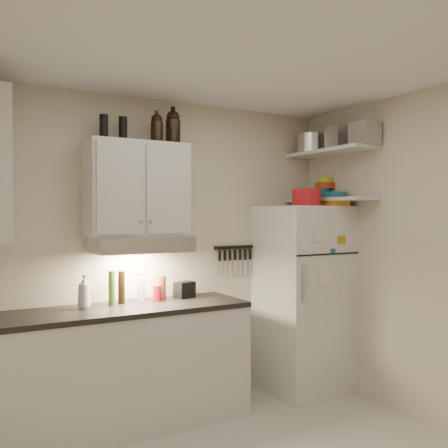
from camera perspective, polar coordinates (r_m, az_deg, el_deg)
ceiling at (r=3.14m, az=4.59°, el=19.38°), size 3.20×3.00×0.02m
back_wall at (r=4.32m, az=-6.96°, el=-3.21°), size 3.20×0.02×2.60m
right_wall at (r=4.13m, az=23.25°, el=-3.49°), size 0.02×3.00×2.60m
base_cabinet at (r=4.01m, az=-12.64°, el=-16.12°), size 2.10×0.60×0.88m
countertop at (r=3.90m, az=-12.67°, el=-9.65°), size 2.10×0.62×0.04m
upper_cabinet at (r=4.04m, az=-9.92°, el=3.93°), size 0.80×0.33×0.75m
range_hood at (r=3.98m, az=-9.57°, el=-2.29°), size 0.76×0.46×0.12m
fridge at (r=4.73m, az=9.02°, el=-8.34°), size 0.70×0.68×1.70m
shelf_hi at (r=4.73m, az=12.01°, el=8.07°), size 0.30×0.95×0.03m
shelf_lo at (r=4.69m, az=11.99°, el=2.73°), size 0.30×0.95×0.03m
knife_strip at (r=4.62m, az=1.17°, el=-2.68°), size 0.42×0.02×0.03m
dutch_oven at (r=4.46m, az=9.40°, el=3.02°), size 0.27×0.27×0.15m
book_stack at (r=4.59m, az=12.43°, el=2.50°), size 0.21×0.25×0.08m
spice_jar at (r=4.59m, az=9.98°, el=2.60°), size 0.07×0.07×0.09m
stock_pot at (r=4.90m, az=9.84°, el=9.06°), size 0.29×0.29×0.18m
tin_a at (r=4.75m, az=13.21°, el=9.53°), size 0.24×0.22×0.22m
tin_b at (r=4.48m, az=15.80°, el=9.92°), size 0.21×0.21×0.20m
bowl_teal at (r=4.90m, az=10.66°, el=3.41°), size 0.24×0.24×0.10m
bowl_orange at (r=4.90m, az=11.51°, el=4.32°), size 0.19×0.19×0.06m
bowl_yellow at (r=4.91m, az=11.51°, el=4.94°), size 0.15×0.15×0.05m
plates at (r=4.67m, az=12.57°, el=3.26°), size 0.29×0.29×0.05m
growler_a at (r=4.09m, az=-7.69°, el=10.84°), size 0.11×0.11×0.23m
growler_b at (r=4.21m, az=-5.85°, el=10.94°), size 0.15×0.15×0.29m
thermos_a at (r=4.08m, az=-11.48°, el=10.57°), size 0.08×0.08×0.19m
thermos_b at (r=4.02m, az=-13.58°, el=10.70°), size 0.08×0.08×0.19m
soap_bottle at (r=3.90m, az=-15.70°, el=-7.25°), size 0.14×0.14×0.28m
pepper_mill at (r=4.16m, az=-7.08°, el=-7.27°), size 0.07×0.07×0.20m
oil_bottle at (r=3.97m, az=-12.70°, el=-7.18°), size 0.05×0.05×0.27m
vinegar_bottle at (r=4.04m, az=-11.64°, el=-7.11°), size 0.07×0.07×0.26m
clear_bottle at (r=4.10m, az=-9.44°, el=-7.45°), size 0.06×0.06×0.19m
red_jar at (r=4.11m, az=-7.69°, el=-7.87°), size 0.08×0.08×0.13m
caddy at (r=4.26m, az=-4.54°, el=-7.50°), size 0.18×0.15×0.14m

